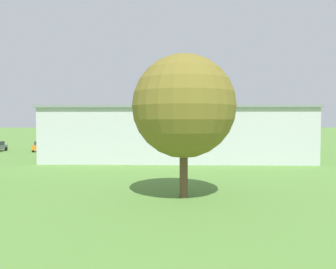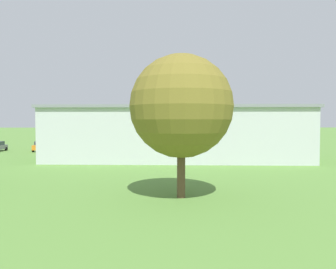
{
  "view_description": "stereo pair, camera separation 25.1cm",
  "coord_description": "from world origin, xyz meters",
  "px_view_note": "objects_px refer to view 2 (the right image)",
  "views": [
    {
      "loc": [
        -3.53,
        73.91,
        4.95
      ],
      "look_at": [
        -5.21,
        10.88,
        2.48
      ],
      "focal_mm": 35.27,
      "sensor_mm": 36.0,
      "label": 1
    },
    {
      "loc": [
        -3.78,
        73.92,
        4.95
      ],
      "look_at": [
        -5.21,
        10.88,
        2.48
      ],
      "focal_mm": 35.27,
      "sensor_mm": 36.0,
      "label": 2
    }
  ],
  "objects_px": {
    "car_orange": "(41,146)",
    "hangar": "(176,133)",
    "tree_behind_hangar_right": "(181,106)",
    "biplane": "(164,130)",
    "car_white": "(81,146)",
    "person_crossing_taxiway": "(86,144)",
    "person_watching_takeoff": "(145,144)",
    "person_at_fence_line": "(214,144)",
    "person_beside_truck": "(234,145)",
    "person_near_hangar_door": "(121,144)"
  },
  "relations": [
    {
      "from": "car_white",
      "to": "car_orange",
      "type": "distance_m",
      "value": 6.72
    },
    {
      "from": "hangar",
      "to": "person_beside_truck",
      "type": "xyz_separation_m",
      "value": [
        -10.89,
        -15.17,
        -2.65
      ]
    },
    {
      "from": "biplane",
      "to": "person_watching_takeoff",
      "type": "distance_m",
      "value": 12.86
    },
    {
      "from": "car_white",
      "to": "person_crossing_taxiway",
      "type": "bearing_deg",
      "value": -88.1
    },
    {
      "from": "car_orange",
      "to": "tree_behind_hangar_right",
      "type": "relative_size",
      "value": 0.48
    },
    {
      "from": "car_orange",
      "to": "person_beside_truck",
      "type": "bearing_deg",
      "value": -176.12
    },
    {
      "from": "car_white",
      "to": "person_crossing_taxiway",
      "type": "height_order",
      "value": "person_crossing_taxiway"
    },
    {
      "from": "car_white",
      "to": "person_crossing_taxiway",
      "type": "xyz_separation_m",
      "value": [
        0.15,
        -4.6,
        0.07
      ]
    },
    {
      "from": "person_watching_takeoff",
      "to": "hangar",
      "type": "bearing_deg",
      "value": 105.81
    },
    {
      "from": "biplane",
      "to": "car_white",
      "type": "relative_size",
      "value": 1.69
    },
    {
      "from": "biplane",
      "to": "person_at_fence_line",
      "type": "distance_m",
      "value": 15.49
    },
    {
      "from": "person_watching_takeoff",
      "to": "car_white",
      "type": "bearing_deg",
      "value": 23.62
    },
    {
      "from": "person_beside_truck",
      "to": "person_near_hangar_door",
      "type": "height_order",
      "value": "person_near_hangar_door"
    },
    {
      "from": "hangar",
      "to": "person_near_hangar_door",
      "type": "xyz_separation_m",
      "value": [
        9.22,
        -17.76,
        -2.59
      ]
    },
    {
      "from": "person_crossing_taxiway",
      "to": "person_near_hangar_door",
      "type": "bearing_deg",
      "value": -173.55
    },
    {
      "from": "hangar",
      "to": "person_near_hangar_door",
      "type": "height_order",
      "value": "hangar"
    },
    {
      "from": "tree_behind_hangar_right",
      "to": "person_at_fence_line",
      "type": "bearing_deg",
      "value": -102.41
    },
    {
      "from": "car_white",
      "to": "person_beside_truck",
      "type": "distance_m",
      "value": 26.36
    },
    {
      "from": "hangar",
      "to": "person_crossing_taxiway",
      "type": "bearing_deg",
      "value": -47.76
    },
    {
      "from": "person_near_hangar_door",
      "to": "tree_behind_hangar_right",
      "type": "bearing_deg",
      "value": 102.35
    },
    {
      "from": "biplane",
      "to": "person_crossing_taxiway",
      "type": "bearing_deg",
      "value": 40.5
    },
    {
      "from": "person_beside_truck",
      "to": "person_at_fence_line",
      "type": "distance_m",
      "value": 3.59
    },
    {
      "from": "tree_behind_hangar_right",
      "to": "biplane",
      "type": "bearing_deg",
      "value": -89.35
    },
    {
      "from": "person_near_hangar_door",
      "to": "person_crossing_taxiway",
      "type": "bearing_deg",
      "value": 6.45
    },
    {
      "from": "biplane",
      "to": "tree_behind_hangar_right",
      "type": "height_order",
      "value": "tree_behind_hangar_right"
    },
    {
      "from": "car_orange",
      "to": "tree_behind_hangar_right",
      "type": "height_order",
      "value": "tree_behind_hangar_right"
    },
    {
      "from": "person_near_hangar_door",
      "to": "car_orange",
      "type": "bearing_deg",
      "value": 20.64
    },
    {
      "from": "hangar",
      "to": "tree_behind_hangar_right",
      "type": "height_order",
      "value": "tree_behind_hangar_right"
    },
    {
      "from": "car_orange",
      "to": "tree_behind_hangar_right",
      "type": "bearing_deg",
      "value": 121.99
    },
    {
      "from": "person_at_fence_line",
      "to": "person_crossing_taxiway",
      "type": "xyz_separation_m",
      "value": [
        23.16,
        -0.3,
        0.08
      ]
    },
    {
      "from": "tree_behind_hangar_right",
      "to": "hangar",
      "type": "bearing_deg",
      "value": -91.85
    },
    {
      "from": "person_crossing_taxiway",
      "to": "tree_behind_hangar_right",
      "type": "relative_size",
      "value": 0.19
    },
    {
      "from": "hangar",
      "to": "person_at_fence_line",
      "type": "height_order",
      "value": "hangar"
    },
    {
      "from": "car_white",
      "to": "biplane",
      "type": "bearing_deg",
      "value": -130.03
    },
    {
      "from": "biplane",
      "to": "tree_behind_hangar_right",
      "type": "distance_m",
      "value": 50.54
    },
    {
      "from": "hangar",
      "to": "person_near_hangar_door",
      "type": "bearing_deg",
      "value": -62.56
    },
    {
      "from": "car_white",
      "to": "person_near_hangar_door",
      "type": "relative_size",
      "value": 2.66
    },
    {
      "from": "person_near_hangar_door",
      "to": "tree_behind_hangar_right",
      "type": "height_order",
      "value": "tree_behind_hangar_right"
    },
    {
      "from": "car_orange",
      "to": "person_crossing_taxiway",
      "type": "xyz_separation_m",
      "value": [
        -6.55,
        -4.12,
        0.02
      ]
    },
    {
      "from": "car_orange",
      "to": "person_beside_truck",
      "type": "xyz_separation_m",
      "value": [
        -32.93,
        -2.23,
        -0.06
      ]
    },
    {
      "from": "hangar",
      "to": "car_white",
      "type": "relative_size",
      "value": 7.19
    },
    {
      "from": "person_at_fence_line",
      "to": "biplane",
      "type": "bearing_deg",
      "value": -54.35
    },
    {
      "from": "person_beside_truck",
      "to": "person_near_hangar_door",
      "type": "distance_m",
      "value": 20.28
    },
    {
      "from": "car_orange",
      "to": "hangar",
      "type": "bearing_deg",
      "value": 149.59
    },
    {
      "from": "hangar",
      "to": "person_crossing_taxiway",
      "type": "xyz_separation_m",
      "value": [
        15.48,
        -17.05,
        -2.57
      ]
    },
    {
      "from": "person_beside_truck",
      "to": "biplane",
      "type": "bearing_deg",
      "value": -49.13
    },
    {
      "from": "car_orange",
      "to": "person_near_hangar_door",
      "type": "distance_m",
      "value": 13.69
    },
    {
      "from": "biplane",
      "to": "person_crossing_taxiway",
      "type": "distance_m",
      "value": 18.83
    },
    {
      "from": "car_white",
      "to": "person_at_fence_line",
      "type": "relative_size",
      "value": 2.83
    },
    {
      "from": "biplane",
      "to": "tree_behind_hangar_right",
      "type": "xyz_separation_m",
      "value": [
        -0.57,
        50.46,
        2.89
      ]
    }
  ]
}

